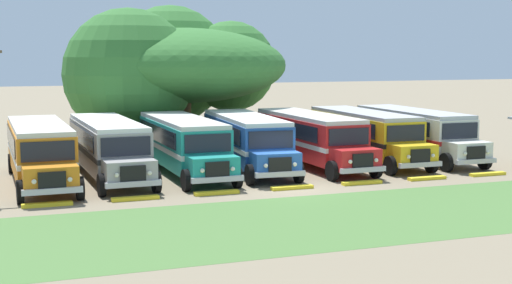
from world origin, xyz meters
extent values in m
plane|color=#84755B|center=(0.00, 0.00, 0.00)|extent=(220.00, 220.00, 0.00)
cube|color=#4C7538|center=(0.00, -6.21, 0.00)|extent=(80.00, 8.36, 0.01)
cube|color=orange|center=(-10.62, 5.62, 1.55)|extent=(2.70, 9.25, 2.10)
cube|color=white|center=(-10.62, 5.62, 1.38)|extent=(2.73, 9.27, 0.24)
cube|color=black|center=(-9.35, 5.94, 2.05)|extent=(0.22, 8.00, 0.80)
cube|color=black|center=(-11.89, 5.89, 2.05)|extent=(0.22, 8.00, 0.80)
cube|color=beige|center=(-10.62, 5.62, 2.71)|extent=(2.62, 9.15, 0.22)
cube|color=orange|center=(-10.50, 0.32, 1.02)|extent=(2.23, 1.45, 1.05)
cube|color=black|center=(-10.48, -0.42, 1.05)|extent=(1.10, 0.12, 0.70)
cube|color=#B7B7BC|center=(-10.48, -0.46, 0.62)|extent=(2.40, 0.25, 0.24)
cube|color=black|center=(-10.51, 0.99, 2.05)|extent=(2.20, 0.11, 0.84)
cube|color=white|center=(-10.72, 10.24, 1.45)|extent=(0.90, 0.08, 1.30)
sphere|color=#EAE5C6|center=(-9.78, -0.46, 1.05)|extent=(0.20, 0.20, 0.20)
sphere|color=#EAE5C6|center=(-11.18, -0.49, 1.05)|extent=(0.20, 0.20, 0.20)
cylinder|color=black|center=(-9.30, 0.44, 0.50)|extent=(0.30, 1.01, 1.00)
cylinder|color=black|center=(-11.70, 0.39, 0.50)|extent=(0.30, 1.01, 1.00)
cylinder|color=black|center=(-9.48, 8.64, 0.50)|extent=(0.30, 1.01, 1.00)
cylinder|color=black|center=(-11.88, 8.59, 0.50)|extent=(0.30, 1.01, 1.00)
cube|color=#9E9993|center=(-7.32, 6.05, 1.55)|extent=(2.78, 9.27, 2.10)
cube|color=#282828|center=(-7.32, 6.05, 1.38)|extent=(2.81, 9.29, 0.24)
cube|color=black|center=(-6.06, 6.39, 2.05)|extent=(0.28, 8.00, 0.80)
cube|color=black|center=(-8.60, 6.31, 2.05)|extent=(0.28, 8.00, 0.80)
cube|color=silver|center=(-7.32, 6.05, 2.71)|extent=(2.70, 9.17, 0.22)
cube|color=#9E9993|center=(-7.16, 0.75, 1.02)|extent=(2.24, 1.47, 1.05)
cube|color=black|center=(-7.13, 0.01, 1.05)|extent=(1.10, 0.13, 0.70)
cube|color=#B7B7BC|center=(-7.13, -0.03, 0.62)|extent=(2.40, 0.27, 0.24)
cube|color=black|center=(-7.18, 1.42, 2.05)|extent=(2.20, 0.13, 0.84)
cube|color=#282828|center=(-7.46, 10.67, 1.45)|extent=(0.90, 0.09, 1.30)
sphere|color=#EAE5C6|center=(-6.43, -0.01, 1.05)|extent=(0.20, 0.20, 0.20)
sphere|color=#EAE5C6|center=(-7.83, -0.06, 1.05)|extent=(0.20, 0.20, 0.20)
cylinder|color=black|center=(-5.96, 0.89, 0.50)|extent=(0.31, 1.01, 1.00)
cylinder|color=black|center=(-8.36, 0.82, 0.50)|extent=(0.31, 1.01, 1.00)
cylinder|color=black|center=(-6.21, 9.09, 0.50)|extent=(0.31, 1.01, 1.00)
cylinder|color=black|center=(-8.61, 9.01, 0.50)|extent=(0.31, 1.01, 1.00)
cube|color=teal|center=(-3.51, 5.92, 1.55)|extent=(2.61, 9.23, 2.10)
cube|color=white|center=(-3.51, 5.92, 1.38)|extent=(2.64, 9.25, 0.24)
cube|color=black|center=(-2.25, 6.24, 2.05)|extent=(0.14, 8.00, 0.80)
cube|color=black|center=(-4.79, 6.21, 2.05)|extent=(0.14, 8.00, 0.80)
cube|color=beige|center=(-3.51, 5.92, 2.71)|extent=(2.53, 9.13, 0.22)
cube|color=teal|center=(-3.45, 0.63, 1.02)|extent=(2.22, 1.43, 1.05)
cube|color=black|center=(-3.44, -0.11, 1.05)|extent=(1.10, 0.11, 0.70)
cube|color=#B7B7BC|center=(-3.44, -0.15, 0.62)|extent=(2.40, 0.23, 0.24)
cube|color=black|center=(-3.46, 1.29, 2.05)|extent=(2.20, 0.09, 0.84)
cube|color=white|center=(-3.57, 10.54, 1.45)|extent=(0.90, 0.07, 1.30)
sphere|color=#EAE5C6|center=(-2.74, -0.16, 1.05)|extent=(0.20, 0.20, 0.20)
sphere|color=#EAE5C6|center=(-4.14, -0.17, 1.05)|extent=(0.20, 0.20, 0.20)
cylinder|color=black|center=(-2.25, 0.74, 0.50)|extent=(0.29, 1.00, 1.00)
cylinder|color=black|center=(-4.65, 0.71, 0.50)|extent=(0.29, 1.00, 1.00)
cylinder|color=black|center=(-2.35, 8.94, 0.50)|extent=(0.29, 1.00, 1.00)
cylinder|color=black|center=(-4.75, 8.91, 0.50)|extent=(0.29, 1.00, 1.00)
cube|color=#23519E|center=(0.04, 6.21, 1.55)|extent=(3.08, 9.34, 2.10)
cube|color=silver|center=(0.04, 6.21, 1.38)|extent=(3.11, 9.36, 0.24)
cube|color=black|center=(1.32, 6.43, 2.05)|extent=(0.55, 7.99, 0.80)
cube|color=black|center=(-1.21, 6.59, 2.05)|extent=(0.55, 7.99, 0.80)
cube|color=silver|center=(0.04, 6.21, 2.71)|extent=(2.99, 9.24, 0.22)
cube|color=#23519E|center=(-0.30, 0.92, 1.02)|extent=(2.28, 1.54, 1.05)
cube|color=black|center=(-0.35, 0.18, 1.05)|extent=(1.10, 0.17, 0.70)
cube|color=#B7B7BC|center=(-0.35, 0.14, 0.62)|extent=(2.41, 0.35, 0.24)
cube|color=black|center=(-0.26, 1.59, 2.05)|extent=(2.20, 0.20, 0.84)
cube|color=silver|center=(0.33, 10.82, 1.45)|extent=(0.90, 0.12, 1.30)
sphere|color=#EAE5C6|center=(0.35, 0.09, 1.05)|extent=(0.20, 0.20, 0.20)
sphere|color=#EAE5C6|center=(-1.05, 0.18, 1.05)|extent=(0.20, 0.20, 0.20)
cylinder|color=black|center=(0.90, 0.94, 0.50)|extent=(0.34, 1.02, 1.00)
cylinder|color=black|center=(-1.49, 1.10, 0.50)|extent=(0.34, 1.02, 1.00)
cylinder|color=black|center=(1.42, 9.13, 0.50)|extent=(0.34, 1.02, 1.00)
cylinder|color=black|center=(-0.97, 9.28, 0.50)|extent=(0.34, 1.02, 1.00)
cube|color=red|center=(3.68, 6.03, 1.55)|extent=(2.72, 9.26, 2.10)
cube|color=white|center=(3.68, 6.03, 1.38)|extent=(2.75, 9.28, 0.24)
cube|color=black|center=(4.94, 6.36, 2.05)|extent=(0.23, 8.00, 0.80)
cube|color=black|center=(2.40, 6.30, 2.05)|extent=(0.23, 8.00, 0.80)
cube|color=beige|center=(3.68, 6.03, 2.71)|extent=(2.63, 9.15, 0.22)
cube|color=red|center=(3.80, 0.73, 1.02)|extent=(2.23, 1.45, 1.05)
cube|color=black|center=(3.82, -0.01, 1.05)|extent=(1.10, 0.13, 0.70)
cube|color=#B7B7BC|center=(3.82, -0.05, 0.62)|extent=(2.40, 0.26, 0.24)
cube|color=black|center=(3.79, 1.40, 2.05)|extent=(2.20, 0.11, 0.84)
cube|color=white|center=(3.57, 10.65, 1.45)|extent=(0.90, 0.08, 1.30)
sphere|color=#EAE5C6|center=(4.52, -0.04, 1.05)|extent=(0.20, 0.20, 0.20)
sphere|color=#EAE5C6|center=(3.12, -0.07, 1.05)|extent=(0.20, 0.20, 0.20)
cylinder|color=black|center=(5.00, 0.86, 0.50)|extent=(0.30, 1.01, 1.00)
cylinder|color=black|center=(2.60, 0.80, 0.50)|extent=(0.30, 1.01, 1.00)
cylinder|color=black|center=(4.81, 9.06, 0.50)|extent=(0.30, 1.01, 1.00)
cylinder|color=black|center=(2.41, 9.00, 0.50)|extent=(0.30, 1.01, 1.00)
cube|color=yellow|center=(7.29, 6.46, 1.55)|extent=(2.54, 9.21, 2.10)
cube|color=black|center=(7.29, 6.46, 1.38)|extent=(2.57, 9.23, 0.24)
cube|color=black|center=(8.56, 6.75, 2.05)|extent=(0.07, 8.00, 0.80)
cube|color=black|center=(6.02, 6.76, 2.05)|extent=(0.07, 8.00, 0.80)
cube|color=#B2B2B7|center=(7.29, 6.46, 2.71)|extent=(2.46, 9.11, 0.22)
cube|color=yellow|center=(7.27, 1.16, 1.02)|extent=(2.21, 1.41, 1.05)
cube|color=black|center=(7.27, 0.42, 1.05)|extent=(1.10, 0.10, 0.70)
cube|color=#B7B7BC|center=(7.27, 0.38, 0.62)|extent=(2.40, 0.21, 0.24)
cube|color=black|center=(7.27, 1.83, 2.05)|extent=(2.20, 0.07, 0.84)
cube|color=black|center=(7.31, 11.08, 1.45)|extent=(0.90, 0.06, 1.30)
sphere|color=#EAE5C6|center=(7.97, 0.36, 1.05)|extent=(0.20, 0.20, 0.20)
sphere|color=#EAE5C6|center=(6.57, 0.37, 1.05)|extent=(0.20, 0.20, 0.20)
cylinder|color=black|center=(8.47, 1.25, 0.50)|extent=(0.28, 1.00, 1.00)
cylinder|color=black|center=(6.07, 1.26, 0.50)|extent=(0.28, 1.00, 1.00)
cylinder|color=black|center=(8.51, 9.45, 0.50)|extent=(0.28, 1.00, 1.00)
cylinder|color=black|center=(6.11, 9.46, 0.50)|extent=(0.28, 1.00, 1.00)
cube|color=silver|center=(10.55, 6.43, 1.55)|extent=(2.53, 9.21, 2.10)
cube|color=red|center=(10.55, 6.43, 1.38)|extent=(2.56, 9.23, 0.24)
cube|color=black|center=(11.82, 6.74, 2.05)|extent=(0.07, 8.00, 0.80)
cube|color=black|center=(9.28, 6.73, 2.05)|extent=(0.07, 8.00, 0.80)
cube|color=#B2B2B7|center=(10.55, 6.43, 2.71)|extent=(2.45, 9.11, 0.22)
cube|color=silver|center=(10.57, 1.13, 1.02)|extent=(2.21, 1.41, 1.05)
cube|color=black|center=(10.57, 0.39, 1.05)|extent=(1.10, 0.10, 0.70)
cube|color=#B7B7BC|center=(10.57, 0.35, 0.62)|extent=(2.40, 0.21, 0.24)
cube|color=black|center=(10.56, 1.80, 2.05)|extent=(2.20, 0.07, 0.84)
cube|color=red|center=(10.53, 11.05, 1.45)|extent=(0.90, 0.06, 1.30)
sphere|color=#EAE5C6|center=(11.27, 0.35, 1.05)|extent=(0.20, 0.20, 0.20)
sphere|color=#EAE5C6|center=(9.87, 0.34, 1.05)|extent=(0.20, 0.20, 0.20)
cylinder|color=black|center=(11.77, 1.24, 0.50)|extent=(0.28, 1.00, 1.00)
cylinder|color=black|center=(9.37, 1.23, 0.50)|extent=(0.28, 1.00, 1.00)
cylinder|color=black|center=(11.74, 9.44, 0.50)|extent=(0.28, 1.00, 1.00)
cylinder|color=black|center=(9.34, 9.43, 0.50)|extent=(0.28, 1.00, 1.00)
cube|color=yellow|center=(-10.70, -0.42, 0.07)|extent=(2.00, 0.36, 0.15)
cube|color=yellow|center=(-7.14, -0.42, 0.07)|extent=(2.00, 0.36, 0.15)
cube|color=yellow|center=(-3.57, -0.42, 0.07)|extent=(2.00, 0.36, 0.15)
cube|color=yellow|center=(0.00, -0.42, 0.07)|extent=(2.00, 0.36, 0.15)
cube|color=yellow|center=(3.57, -0.42, 0.07)|extent=(2.00, 0.36, 0.15)
cube|color=yellow|center=(7.14, -0.42, 0.07)|extent=(2.00, 0.36, 0.15)
cube|color=yellow|center=(10.70, -0.42, 0.07)|extent=(2.00, 0.36, 0.15)
cylinder|color=brown|center=(-0.94, 15.64, 1.76)|extent=(0.95, 0.95, 3.52)
ellipsoid|color=#33702D|center=(-0.94, 15.64, 5.34)|extent=(13.42, 12.79, 4.85)
sphere|color=#33702D|center=(2.82, 17.24, 5.24)|extent=(6.21, 6.21, 6.21)
sphere|color=#33702D|center=(-4.69, 14.49, 4.85)|extent=(8.13, 8.13, 8.13)
sphere|color=#33702D|center=(-0.94, 19.28, 5.36)|extent=(8.19, 8.19, 8.19)
camera|label=1|loc=(-12.43, -29.87, 6.14)|focal=50.19mm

